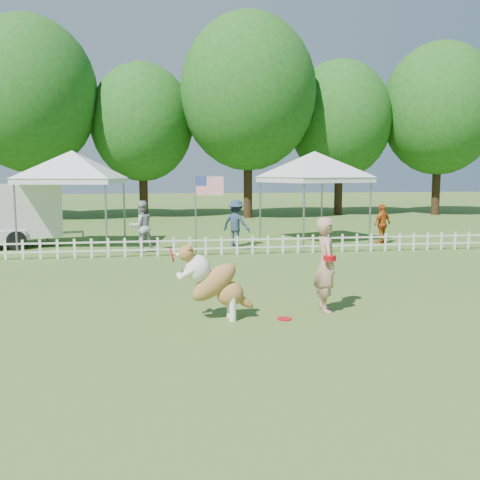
{
  "coord_description": "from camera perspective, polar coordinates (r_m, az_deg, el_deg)",
  "views": [
    {
      "loc": [
        -2.26,
        -9.65,
        2.57
      ],
      "look_at": [
        -0.43,
        2.0,
        1.1
      ],
      "focal_mm": 40.0,
      "sensor_mm": 36.0,
      "label": 1
    }
  ],
  "objects": [
    {
      "name": "ground",
      "position": [
        10.24,
        4.17,
        -7.45
      ],
      "size": [
        120.0,
        120.0,
        0.0
      ],
      "primitive_type": "plane",
      "color": "#376720",
      "rests_on": "ground"
    },
    {
      "name": "picket_fence",
      "position": [
        16.96,
        -1.16,
        -0.58
      ],
      "size": [
        22.0,
        0.08,
        0.6
      ],
      "primitive_type": null,
      "color": "silver",
      "rests_on": "ground"
    },
    {
      "name": "handler",
      "position": [
        10.05,
        9.17,
        -2.63
      ],
      "size": [
        0.47,
        0.68,
        1.78
      ],
      "primitive_type": "imported",
      "rotation": [
        0.0,
        0.0,
        1.5
      ],
      "color": "tan",
      "rests_on": "ground"
    },
    {
      "name": "dog",
      "position": [
        9.39,
        -2.65,
        -4.51
      ],
      "size": [
        1.34,
        0.51,
        1.36
      ],
      "primitive_type": null,
      "rotation": [
        0.0,
        0.0,
        0.05
      ],
      "color": "brown",
      "rests_on": "ground"
    },
    {
      "name": "frisbee_on_turf",
      "position": [
        9.6,
        4.75,
        -8.38
      ],
      "size": [
        0.28,
        0.28,
        0.02
      ],
      "primitive_type": "cylinder",
      "rotation": [
        0.0,
        0.0,
        -0.1
      ],
      "color": "red",
      "rests_on": "ground"
    },
    {
      "name": "canopy_tent_left",
      "position": [
        19.63,
        -17.33,
        4.09
      ],
      "size": [
        3.6,
        3.6,
        3.29
      ],
      "primitive_type": null,
      "rotation": [
        0.0,
        0.0,
        -0.14
      ],
      "color": "silver",
      "rests_on": "ground"
    },
    {
      "name": "canopy_tent_right",
      "position": [
        20.45,
        7.88,
        4.5
      ],
      "size": [
        4.09,
        4.09,
        3.32
      ],
      "primitive_type": null,
      "rotation": [
        0.0,
        0.0,
        0.33
      ],
      "color": "silver",
      "rests_on": "ground"
    },
    {
      "name": "flag_pole",
      "position": [
        16.96,
        -4.75,
        2.69
      ],
      "size": [
        0.95,
        0.43,
        2.54
      ],
      "primitive_type": null,
      "rotation": [
        0.0,
        0.0,
        -0.35
      ],
      "color": "gray",
      "rests_on": "ground"
    },
    {
      "name": "spectator_a",
      "position": [
        17.8,
        -10.48,
        1.43
      ],
      "size": [
        1.01,
        0.93,
        1.69
      ],
      "primitive_type": "imported",
      "rotation": [
        0.0,
        0.0,
        3.58
      ],
      "color": "#A8A7AC",
      "rests_on": "ground"
    },
    {
      "name": "spectator_b",
      "position": [
        18.83,
        -0.42,
        1.79
      ],
      "size": [
        1.21,
        1.16,
        1.65
      ],
      "primitive_type": "imported",
      "rotation": [
        0.0,
        0.0,
        2.44
      ],
      "color": "#263751",
      "rests_on": "ground"
    },
    {
      "name": "spectator_c",
      "position": [
        20.24,
        14.94,
        1.67
      ],
      "size": [
        0.93,
        0.74,
        1.47
      ],
      "primitive_type": "imported",
      "rotation": [
        0.0,
        0.0,
        3.66
      ],
      "color": "#BE5116",
      "rests_on": "ground"
    },
    {
      "name": "tree_left",
      "position": [
        32.06,
        -21.53,
        12.77
      ],
      "size": [
        7.4,
        7.4,
        12.0
      ],
      "primitive_type": null,
      "color": "#1C4C15",
      "rests_on": "ground"
    },
    {
      "name": "tree_center_left",
      "position": [
        32.25,
        -10.38,
        11.15
      ],
      "size": [
        6.0,
        6.0,
        9.8
      ],
      "primitive_type": null,
      "color": "#1C4C15",
      "rests_on": "ground"
    },
    {
      "name": "tree_center_right",
      "position": [
        31.32,
        0.86,
        13.96
      ],
      "size": [
        7.6,
        7.6,
        12.6
      ],
      "primitive_type": null,
      "color": "#1C4C15",
      "rests_on": "ground"
    },
    {
      "name": "tree_right",
      "position": [
        34.17,
        10.59,
        11.41
      ],
      "size": [
        6.2,
        6.2,
        10.4
      ],
      "primitive_type": null,
      "color": "#1C4C15",
      "rests_on": "ground"
    },
    {
      "name": "tree_far_right",
      "position": [
        35.75,
        20.46,
        11.7
      ],
      "size": [
        7.0,
        7.0,
        11.4
      ],
      "primitive_type": null,
      "color": "#1C4C15",
      "rests_on": "ground"
    }
  ]
}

